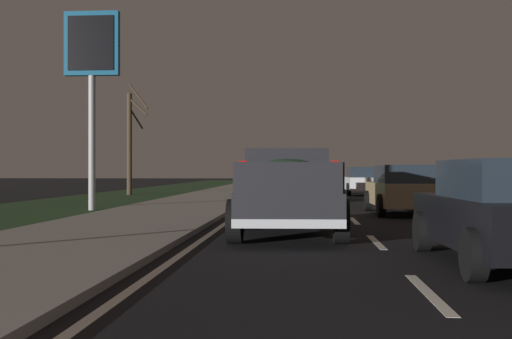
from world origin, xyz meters
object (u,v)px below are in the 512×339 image
(sedan_black, at_px, (508,211))
(sedan_white, at_px, (362,181))
(gas_price_sign, at_px, (92,61))
(pickup_truck, at_px, (287,189))
(bare_tree_far, at_px, (130,141))
(sedan_tan, at_px, (403,189))
(sedan_green, at_px, (299,183))

(sedan_black, height_order, sedan_white, same)
(sedan_black, xyz_separation_m, gas_price_sign, (11.88, 10.18, 4.34))
(pickup_truck, relative_size, bare_tree_far, 0.89)
(sedan_tan, bearing_deg, pickup_truck, 151.54)
(sedan_green, bearing_deg, sedan_white, -25.02)
(sedan_green, relative_size, gas_price_sign, 0.65)
(pickup_truck, relative_size, sedan_tan, 1.24)
(sedan_white, bearing_deg, sedan_black, 179.17)
(pickup_truck, distance_m, sedan_tan, 7.39)
(pickup_truck, bearing_deg, sedan_white, -9.56)
(sedan_black, bearing_deg, pickup_truck, 37.46)
(sedan_tan, relative_size, bare_tree_far, 0.72)
(bare_tree_far, bearing_deg, pickup_truck, -156.30)
(bare_tree_far, bearing_deg, sedan_white, -85.36)
(sedan_black, height_order, gas_price_sign, gas_price_sign)
(sedan_black, relative_size, bare_tree_far, 0.72)
(pickup_truck, relative_size, gas_price_sign, 0.80)
(sedan_tan, relative_size, sedan_black, 1.00)
(sedan_tan, xyz_separation_m, sedan_black, (-10.82, 0.20, 0.00))
(sedan_white, xyz_separation_m, gas_price_sign, (-14.41, 10.56, 4.34))
(sedan_tan, distance_m, sedan_black, 10.82)
(sedan_white, height_order, sedan_green, same)
(sedan_white, bearing_deg, gas_price_sign, 143.76)
(sedan_black, height_order, bare_tree_far, bare_tree_far)
(sedan_tan, relative_size, sedan_white, 1.00)
(sedan_black, bearing_deg, bare_tree_far, 26.34)
(sedan_black, relative_size, sedan_green, 1.00)
(sedan_white, bearing_deg, sedan_green, 154.98)
(pickup_truck, height_order, gas_price_sign, gas_price_sign)
(pickup_truck, xyz_separation_m, sedan_black, (-4.33, -3.32, -0.20))
(sedan_black, height_order, sedan_green, same)
(pickup_truck, bearing_deg, gas_price_sign, 42.27)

